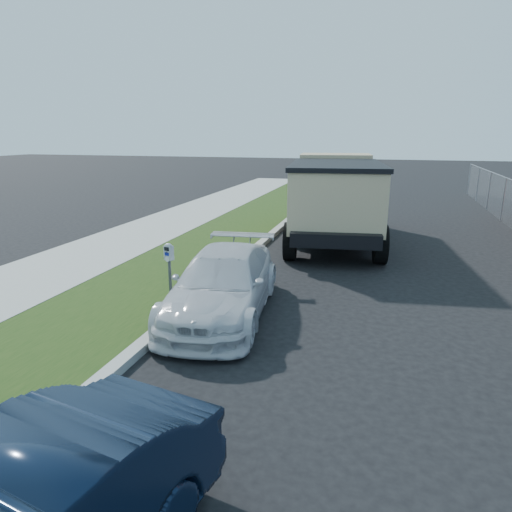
# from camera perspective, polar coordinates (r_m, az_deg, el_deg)

# --- Properties ---
(ground) EXTENTS (120.00, 120.00, 0.00)m
(ground) POSITION_cam_1_polar(r_m,az_deg,el_deg) (9.07, 6.86, -8.35)
(ground) COLOR black
(ground) RESTS_ON ground
(streetside) EXTENTS (6.12, 50.00, 0.15)m
(streetside) POSITION_cam_1_polar(r_m,az_deg,el_deg) (12.78, -16.99, -1.58)
(streetside) COLOR gray
(streetside) RESTS_ON ground
(parking_meter) EXTENTS (0.21, 0.16, 1.33)m
(parking_meter) POSITION_cam_1_polar(r_m,az_deg,el_deg) (9.40, -10.81, -0.61)
(parking_meter) COLOR #3F4247
(parking_meter) RESTS_ON ground
(white_wagon) EXTENTS (2.31, 4.65, 1.30)m
(white_wagon) POSITION_cam_1_polar(r_m,az_deg,el_deg) (9.28, -4.04, -3.42)
(white_wagon) COLOR silver
(white_wagon) RESTS_ON ground
(dump_truck) EXTENTS (3.65, 7.50, 2.83)m
(dump_truck) POSITION_cam_1_polar(r_m,az_deg,el_deg) (15.95, 9.83, 7.68)
(dump_truck) COLOR black
(dump_truck) RESTS_ON ground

